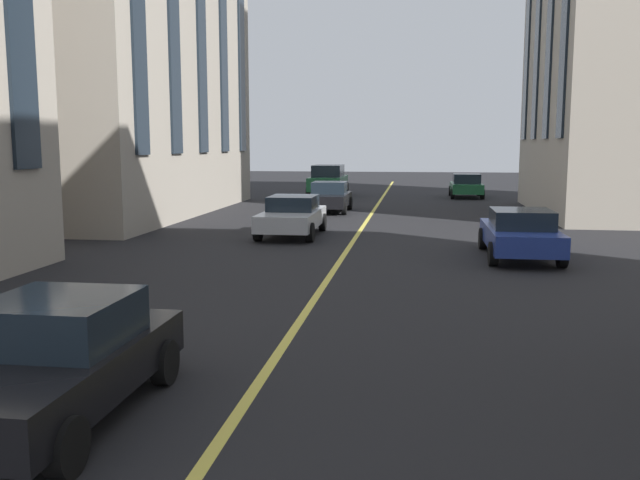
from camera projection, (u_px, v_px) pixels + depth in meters
lane_centre_line at (338, 264)px, 18.05m from camera, size 80.00×0.16×0.01m
car_silver_near at (292, 215)px, 23.65m from camera, size 4.40×1.95×1.37m
car_black_oncoming at (329, 197)px, 31.91m from camera, size 3.90×1.89×1.40m
car_black_far at (55, 359)px, 7.89m from camera, size 3.90×1.89×1.40m
car_blue_parked_b at (520, 233)px, 18.99m from camera, size 4.40×1.95×1.37m
car_green_mid at (466, 186)px, 40.37m from camera, size 3.90×1.89×1.40m
car_green_parked_a at (328, 180)px, 41.57m from camera, size 4.70×2.14×1.88m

